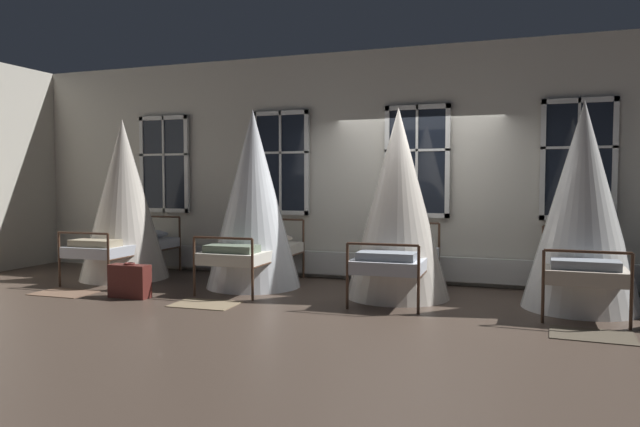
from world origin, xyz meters
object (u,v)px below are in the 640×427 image
(cot_second, at_px, (253,202))
(cot_fourth, at_px, (582,209))
(cot_third, at_px, (398,206))
(suitcase_dark, at_px, (130,281))
(cot_first, at_px, (124,202))

(cot_second, height_order, cot_fourth, cot_second)
(cot_third, height_order, cot_fourth, cot_fourth)
(cot_third, distance_m, suitcase_dark, 3.70)
(suitcase_dark, bearing_deg, cot_second, 48.43)
(cot_second, xyz_separation_m, cot_fourth, (4.41, -0.04, -0.03))
(cot_first, bearing_deg, suitcase_dark, -141.30)
(cot_first, distance_m, cot_second, 2.26)
(cot_first, relative_size, cot_third, 1.00)
(cot_first, distance_m, cot_fourth, 6.67)
(suitcase_dark, bearing_deg, cot_fourth, 13.13)
(cot_second, xyz_separation_m, suitcase_dark, (-1.18, -1.32, -1.02))
(cot_first, distance_m, cot_third, 4.42)
(cot_third, distance_m, cot_fourth, 2.25)
(cot_third, bearing_deg, suitcase_dark, 109.39)
(cot_third, bearing_deg, cot_fourth, -90.43)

